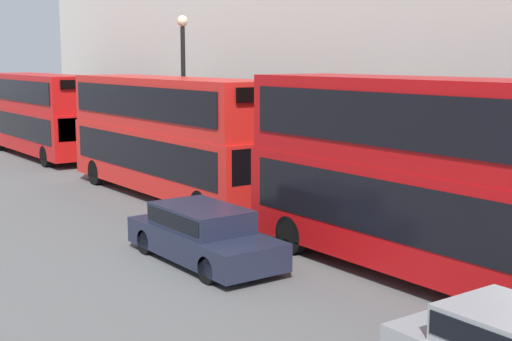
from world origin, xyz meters
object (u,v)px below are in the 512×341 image
object	(u,v)px
bus_third_in_queue	(41,111)
pedestrian	(165,159)
bus_leading	(438,172)
car_hatchback	(203,233)
bus_second_in_queue	(169,132)

from	to	relation	value
bus_third_in_queue	pedestrian	xyz separation A→B (m)	(2.12, -9.18, -1.56)
bus_leading	car_hatchback	bearing A→B (deg)	127.44
bus_second_in_queue	pedestrian	distance (m)	5.04
bus_third_in_queue	car_hatchback	distance (m)	21.57
bus_second_in_queue	bus_third_in_queue	distance (m)	13.46
bus_third_in_queue	bus_leading	bearing A→B (deg)	-90.00
bus_second_in_queue	bus_leading	bearing A→B (deg)	-90.00
bus_third_in_queue	pedestrian	size ratio (longest dim) A/B	6.40
bus_second_in_queue	pedestrian	bearing A→B (deg)	63.69
bus_second_in_queue	pedestrian	size ratio (longest dim) A/B	6.86
bus_second_in_queue	car_hatchback	xyz separation A→B (m)	(-3.40, -7.78, -1.65)
pedestrian	bus_third_in_queue	bearing A→B (deg)	102.98
car_hatchback	pedestrian	world-z (taller)	pedestrian
bus_leading	car_hatchback	xyz separation A→B (m)	(-3.40, 4.44, -1.78)
bus_leading	bus_third_in_queue	bearing A→B (deg)	90.00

